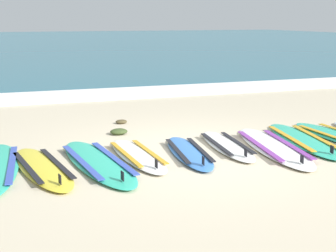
# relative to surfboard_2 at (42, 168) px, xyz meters

# --- Properties ---
(ground_plane) EXTENTS (80.00, 80.00, 0.00)m
(ground_plane) POSITION_rel_surfboard_2_xyz_m (2.25, 0.03, -0.04)
(ground_plane) COLOR beige
(sea) EXTENTS (80.00, 60.00, 0.10)m
(sea) POSITION_rel_surfboard_2_xyz_m (2.25, 35.19, 0.01)
(sea) COLOR #23667A
(sea) RESTS_ON ground
(wave_foam_strip) EXTENTS (80.00, 1.35, 0.11)m
(wave_foam_strip) POSITION_rel_surfboard_2_xyz_m (2.25, 5.86, 0.02)
(wave_foam_strip) COLOR white
(wave_foam_strip) RESTS_ON ground
(surfboard_2) EXTENTS (0.85, 2.21, 0.18)m
(surfboard_2) POSITION_rel_surfboard_2_xyz_m (0.00, 0.00, 0.00)
(surfboard_2) COLOR yellow
(surfboard_2) RESTS_ON ground
(surfboard_3) EXTENTS (0.87, 2.54, 0.18)m
(surfboard_3) POSITION_rel_surfboard_2_xyz_m (0.73, 0.01, -0.00)
(surfboard_3) COLOR #2DB793
(surfboard_3) RESTS_ON ground
(surfboard_4) EXTENTS (0.57, 1.98, 0.18)m
(surfboard_4) POSITION_rel_surfboard_2_xyz_m (1.34, 0.15, 0.00)
(surfboard_4) COLOR white
(surfboard_4) RESTS_ON ground
(surfboard_5) EXTENTS (0.73, 1.96, 0.18)m
(surfboard_5) POSITION_rel_surfboard_2_xyz_m (2.08, 0.05, 0.00)
(surfboard_5) COLOR #3875CC
(surfboard_5) RESTS_ON ground
(surfboard_6) EXTENTS (0.69, 1.97, 0.18)m
(surfboard_6) POSITION_rel_surfboard_2_xyz_m (2.78, 0.23, 0.00)
(surfboard_6) COLOR white
(surfboard_6) RESTS_ON ground
(surfboard_7) EXTENTS (1.04, 2.61, 0.18)m
(surfboard_7) POSITION_rel_surfboard_2_xyz_m (3.41, -0.08, -0.00)
(surfboard_7) COLOR white
(surfboard_7) RESTS_ON ground
(surfboard_8) EXTENTS (1.02, 2.48, 0.18)m
(surfboard_8) POSITION_rel_surfboard_2_xyz_m (4.10, 0.14, -0.00)
(surfboard_8) COLOR #2DB793
(surfboard_8) RESTS_ON ground
(seaweed_clump_near_shoreline) EXTENTS (0.30, 0.24, 0.10)m
(seaweed_clump_near_shoreline) POSITION_rel_surfboard_2_xyz_m (1.43, 1.63, 0.02)
(seaweed_clump_near_shoreline) COLOR #384723
(seaweed_clump_near_shoreline) RESTS_ON ground
(seaweed_clump_by_the_boards) EXTENTS (0.22, 0.17, 0.08)m
(seaweed_clump_by_the_boards) POSITION_rel_surfboard_2_xyz_m (1.69, 2.48, 0.00)
(seaweed_clump_by_the_boards) COLOR #4C4228
(seaweed_clump_by_the_boards) RESTS_ON ground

